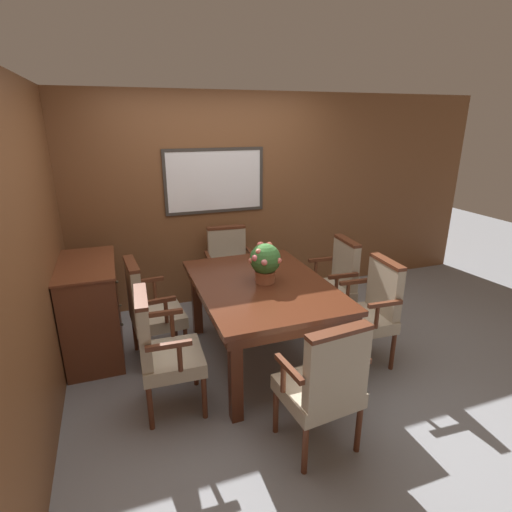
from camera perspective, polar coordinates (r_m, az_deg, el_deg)
The scene contains 12 objects.
ground_plane at distance 3.82m, azimuth 0.96°, elevation -15.15°, with size 14.00×14.00×0.00m, color gray.
wall_back at distance 4.77m, azimuth -5.74°, elevation 7.79°, with size 7.20×0.08×2.45m.
wall_left at distance 3.15m, azimuth -29.46°, elevation -0.55°, with size 0.06×7.20×2.45m.
dining_table at distance 3.57m, azimuth 0.82°, elevation -5.27°, with size 1.13×1.59×0.78m.
chair_head_far at distance 4.64m, azimuth -3.89°, elevation -1.39°, with size 0.55×0.49×0.98m.
chair_left_near at distance 3.13m, azimuth -13.34°, elevation -12.57°, with size 0.48×0.55×0.98m.
chair_right_near at distance 3.78m, azimuth 16.17°, elevation -7.05°, with size 0.48×0.55×0.98m.
chair_right_far at distance 4.29m, azimuth 11.17°, elevation -3.46°, with size 0.49×0.55×0.98m.
chair_head_near at distance 2.74m, azimuth 9.80°, elevation -17.37°, with size 0.56×0.50×0.98m.
chair_left_far at distance 3.77m, azimuth -15.08°, elevation -7.00°, with size 0.49×0.56×0.98m.
potted_plant at distance 3.48m, azimuth 1.31°, elevation -0.73°, with size 0.29×0.30×0.36m.
sideboard_cabinet at distance 4.07m, azimuth -22.36°, elevation -7.02°, with size 0.51×0.96×0.92m.
Camera 1 is at (-1.13, -2.96, 2.15)m, focal length 28.00 mm.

